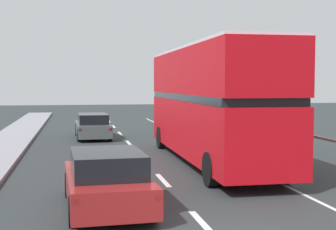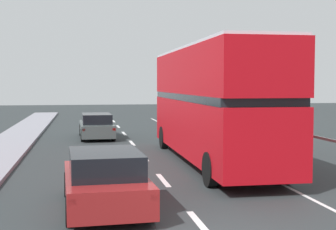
# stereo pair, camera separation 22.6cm
# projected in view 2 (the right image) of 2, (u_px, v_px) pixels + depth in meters

# --- Properties ---
(lane_paint_markings) EXTENTS (3.47, 46.00, 0.01)m
(lane_paint_markings) POSITION_uv_depth(u_px,v_px,m) (207.00, 163.00, 17.97)
(lane_paint_markings) COLOR silver
(lane_paint_markings) RESTS_ON ground
(bridge_side_railing) EXTENTS (0.10, 42.00, 1.19)m
(bridge_side_railing) POSITION_uv_depth(u_px,v_px,m) (286.00, 135.00, 18.74)
(bridge_side_railing) COLOR #AEBCB5
(bridge_side_railing) RESTS_ON ground
(double_decker_bus_red) EXTENTS (2.54, 11.37, 4.28)m
(double_decker_bus_red) POSITION_uv_depth(u_px,v_px,m) (212.00, 101.00, 17.95)
(double_decker_bus_red) COLOR red
(double_decker_bus_red) RESTS_ON ground
(hatchback_car_near) EXTENTS (2.00, 4.18, 1.38)m
(hatchback_car_near) POSITION_uv_depth(u_px,v_px,m) (105.00, 181.00, 11.45)
(hatchback_car_near) COLOR maroon
(hatchback_car_near) RESTS_ON ground
(sedan_car_ahead) EXTENTS (1.85, 4.54, 1.33)m
(sedan_car_ahead) POSITION_uv_depth(u_px,v_px,m) (96.00, 126.00, 26.27)
(sedan_car_ahead) COLOR #444F4E
(sedan_car_ahead) RESTS_ON ground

